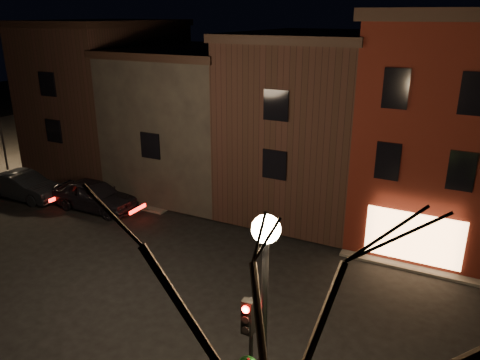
% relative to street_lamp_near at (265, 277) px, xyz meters
% --- Properties ---
extents(ground, '(120.00, 120.00, 0.00)m').
position_rel_street_lamp_near_xyz_m(ground, '(-6.20, 6.00, -5.18)').
color(ground, black).
rests_on(ground, ground).
extents(sidewalk_far_left, '(30.00, 30.00, 0.12)m').
position_rel_street_lamp_near_xyz_m(sidewalk_far_left, '(-26.20, 26.00, -5.12)').
color(sidewalk_far_left, '#2D2B28').
rests_on(sidewalk_far_left, ground).
extents(corner_building, '(6.50, 8.50, 10.50)m').
position_rel_street_lamp_near_xyz_m(corner_building, '(1.80, 15.47, 0.22)').
color(corner_building, '#4F150E').
rests_on(corner_building, ground).
extents(row_building_a, '(7.30, 10.30, 9.40)m').
position_rel_street_lamp_near_xyz_m(row_building_a, '(-4.70, 16.50, -0.34)').
color(row_building_a, black).
rests_on(row_building_a, ground).
extents(row_building_b, '(7.80, 10.30, 8.40)m').
position_rel_street_lamp_near_xyz_m(row_building_b, '(-11.95, 16.50, -0.85)').
color(row_building_b, black).
rests_on(row_building_b, ground).
extents(row_building_c, '(7.30, 10.30, 9.90)m').
position_rel_street_lamp_near_xyz_m(row_building_c, '(-19.20, 16.50, -0.09)').
color(row_building_c, black).
rests_on(row_building_c, ground).
extents(street_lamp_near, '(0.60, 0.60, 6.48)m').
position_rel_street_lamp_near_xyz_m(street_lamp_near, '(0.00, 0.00, 0.00)').
color(street_lamp_near, black).
rests_on(street_lamp_near, sidewalk_near_right).
extents(traffic_signal, '(0.58, 0.38, 4.05)m').
position_rel_street_lamp_near_xyz_m(traffic_signal, '(-0.60, 0.49, -2.37)').
color(traffic_signal, black).
rests_on(traffic_signal, sidewalk_near_right).
extents(bare_tree_right, '(6.40, 6.40, 8.50)m').
position_rel_street_lamp_near_xyz_m(bare_tree_right, '(1.30, -2.50, 0.97)').
color(bare_tree_right, black).
rests_on(bare_tree_right, sidewalk_near_right).
extents(parked_car_a, '(5.04, 2.12, 1.70)m').
position_rel_street_lamp_near_xyz_m(parked_car_a, '(-14.87, 9.96, -4.33)').
color(parked_car_a, black).
rests_on(parked_car_a, ground).
extents(parked_car_b, '(4.96, 1.93, 1.61)m').
position_rel_street_lamp_near_xyz_m(parked_car_b, '(-19.79, 9.24, -4.37)').
color(parked_car_b, black).
rests_on(parked_car_b, ground).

